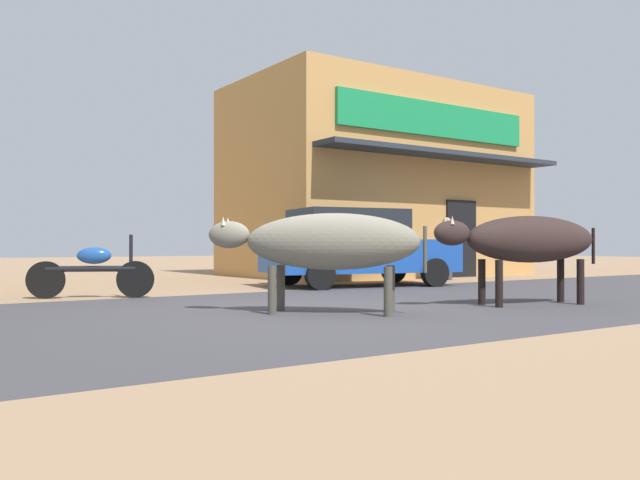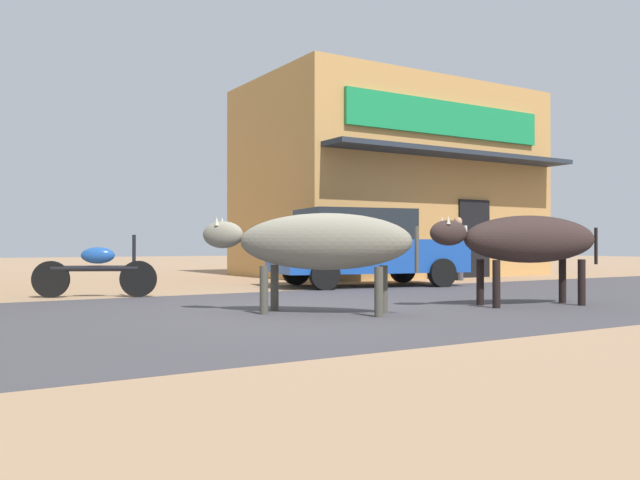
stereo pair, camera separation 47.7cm
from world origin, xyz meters
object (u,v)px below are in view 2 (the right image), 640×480
object	(u,v)px
parked_hatchback_car	(363,247)
cow_far_dark	(526,240)
cow_near_brown	(320,242)
parked_motorcycle	(97,270)
pedestrian_by_shop	(458,243)

from	to	relation	value
parked_hatchback_car	cow_far_dark	size ratio (longest dim) A/B	1.59
parked_hatchback_car	cow_near_brown	distance (m)	5.72
parked_hatchback_car	parked_motorcycle	size ratio (longest dim) A/B	2.30
parked_motorcycle	cow_near_brown	xyz separation A→B (m)	(1.82, -4.22, 0.45)
parked_hatchback_car	parked_motorcycle	distance (m)	5.60
cow_far_dark	pedestrian_by_shop	distance (m)	6.84
cow_near_brown	pedestrian_by_shop	size ratio (longest dim) A/B	1.49
parked_hatchback_car	cow_near_brown	xyz separation A→B (m)	(-3.76, -4.30, 0.08)
parked_hatchback_car	cow_near_brown	size ratio (longest dim) A/B	1.84
parked_motorcycle	pedestrian_by_shop	size ratio (longest dim) A/B	1.19
parked_hatchback_car	cow_near_brown	bearing A→B (deg)	-131.16
cow_near_brown	cow_far_dark	size ratio (longest dim) A/B	0.86
parked_motorcycle	cow_far_dark	world-z (taller)	cow_far_dark
parked_motorcycle	pedestrian_by_shop	bearing A→B (deg)	4.68
cow_near_brown	parked_hatchback_car	bearing A→B (deg)	48.84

